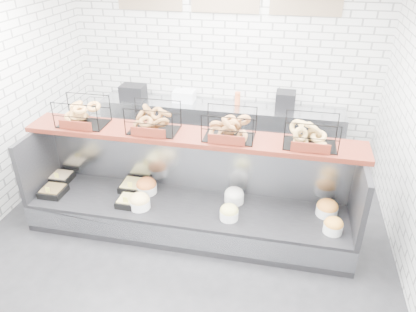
# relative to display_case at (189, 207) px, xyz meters

# --- Properties ---
(ground) EXTENTS (5.50, 5.50, 0.00)m
(ground) POSITION_rel_display_case_xyz_m (0.00, -0.35, -0.32)
(ground) COLOR black
(ground) RESTS_ON ground
(room_shell) EXTENTS (5.02, 5.51, 3.01)m
(room_shell) POSITION_rel_display_case_xyz_m (0.00, 0.25, 1.73)
(room_shell) COLOR silver
(room_shell) RESTS_ON ground
(display_case) EXTENTS (4.00, 0.90, 1.20)m
(display_case) POSITION_rel_display_case_xyz_m (0.00, 0.00, 0.00)
(display_case) COLOR black
(display_case) RESTS_ON ground
(bagel_shelf) EXTENTS (4.10, 0.50, 0.40)m
(bagel_shelf) POSITION_rel_display_case_xyz_m (0.00, 0.17, 1.05)
(bagel_shelf) COLOR #45160E
(bagel_shelf) RESTS_ON display_case
(prep_counter) EXTENTS (4.00, 0.60, 1.20)m
(prep_counter) POSITION_rel_display_case_xyz_m (-0.01, 2.08, 0.14)
(prep_counter) COLOR #93969B
(prep_counter) RESTS_ON ground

